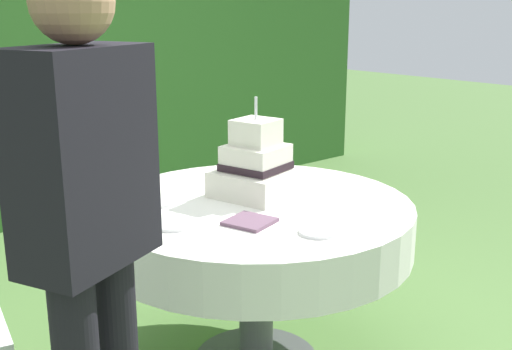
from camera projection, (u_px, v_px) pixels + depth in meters
The scene contains 8 objects.
foliage_hedge at pixel (1, 8), 4.27m from camera, with size 6.43×0.62×2.94m, color #336628.
cake_table at pixel (256, 227), 2.56m from camera, with size 1.26×1.26×0.72m.
wedding_cake at pixel (256, 167), 2.60m from camera, with size 0.37×0.37×0.41m.
serving_plate_near at pixel (160, 203), 2.51m from camera, with size 0.12×0.12×0.01m, color white.
serving_plate_far at pixel (174, 225), 2.26m from camera, with size 0.14×0.14×0.01m, color white.
serving_plate_left at pixel (318, 232), 2.19m from camera, with size 0.14×0.14×0.01m, color white.
napkin_stack at pixel (250, 222), 2.29m from camera, with size 0.16×0.16×0.01m, color #6B4C60.
standing_person at pixel (89, 233), 1.61m from camera, with size 0.41×0.32×1.60m.
Camera 1 is at (-1.58, -1.83, 1.49)m, focal length 44.19 mm.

